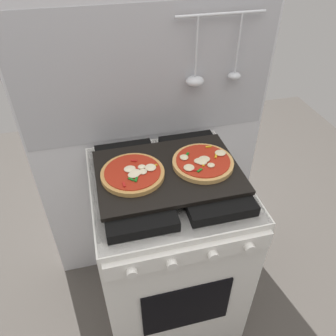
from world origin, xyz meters
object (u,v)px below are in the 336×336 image
Objects in this scene: stove at (168,248)px; pizza_left at (133,172)px; pizza_right at (203,162)px; baking_tray at (168,172)px.

pizza_left reaches higher than stove.
pizza_right is (0.27, -0.01, 0.00)m from pizza_left.
pizza_right is (0.14, -0.00, 0.48)m from stove.
baking_tray is 0.13m from pizza_left.
stove is at bearing -2.44° from pizza_left.
pizza_right is at bearing -0.86° from baking_tray.
stove is at bearing 179.83° from pizza_right.
baking_tray is 0.14m from pizza_right.
stove is 3.83× the size of pizza_right.
baking_tray is at bearing -1.73° from pizza_left.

